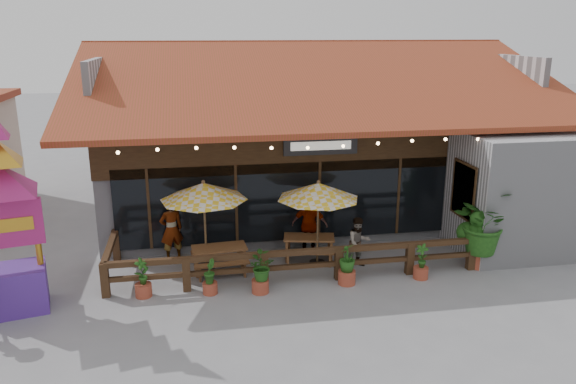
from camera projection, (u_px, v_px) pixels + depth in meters
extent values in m
plane|color=gray|center=(351.00, 270.00, 15.62)|extent=(100.00, 100.00, 0.00)
cube|color=#BABABF|center=(302.00, 149.00, 21.69)|extent=(14.00, 10.00, 4.00)
cube|color=#3D2813|center=(286.00, 146.00, 16.30)|extent=(11.00, 0.16, 1.60)
cube|color=black|center=(286.00, 202.00, 16.76)|extent=(10.00, 0.12, 2.40)
cube|color=#FFC472|center=(285.00, 200.00, 16.94)|extent=(9.80, 0.05, 2.20)
cube|color=#BABABF|center=(518.00, 193.00, 16.61)|extent=(3.50, 2.70, 3.60)
cube|color=red|center=(464.00, 190.00, 16.11)|extent=(0.06, 1.20, 1.50)
cube|color=#3D2813|center=(463.00, 190.00, 16.11)|extent=(0.04, 1.34, 1.64)
cube|color=maroon|center=(325.00, 81.00, 17.58)|extent=(15.50, 7.05, 2.37)
cube|color=maroon|center=(287.00, 67.00, 24.20)|extent=(15.50, 7.05, 2.37)
cube|color=maroon|center=(303.00, 42.00, 20.58)|extent=(15.50, 0.30, 0.12)
cube|color=#BABABF|center=(108.00, 81.00, 19.78)|extent=(0.20, 9.00, 1.80)
cube|color=#BABABF|center=(476.00, 76.00, 22.11)|extent=(0.20, 9.00, 1.80)
cube|color=black|center=(321.00, 145.00, 16.36)|extent=(2.20, 0.10, 0.55)
cube|color=silver|center=(321.00, 146.00, 16.30)|extent=(1.80, 0.02, 0.25)
cube|color=#3D2813|center=(149.00, 209.00, 16.05)|extent=(0.08, 0.08, 2.40)
cube|color=#3D2813|center=(236.00, 205.00, 16.47)|extent=(0.08, 0.08, 2.40)
cube|color=#3D2813|center=(319.00, 200.00, 16.88)|extent=(0.08, 0.08, 2.40)
cube|color=#3D2813|center=(398.00, 196.00, 17.30)|extent=(0.08, 0.08, 2.40)
sphere|color=#F3C386|center=(118.00, 153.00, 13.72)|extent=(0.09, 0.09, 0.09)
sphere|color=#F3C386|center=(157.00, 150.00, 13.86)|extent=(0.09, 0.09, 0.09)
sphere|color=#F3C386|center=(196.00, 148.00, 14.02)|extent=(0.09, 0.09, 0.09)
sphere|color=#F3C386|center=(234.00, 148.00, 14.18)|extent=(0.09, 0.09, 0.09)
sphere|color=#F3C386|center=(271.00, 148.00, 14.35)|extent=(0.09, 0.09, 0.09)
sphere|color=#F3C386|center=(308.00, 148.00, 14.52)|extent=(0.09, 0.09, 0.09)
sphere|color=#F3C386|center=(343.00, 146.00, 14.68)|extent=(0.09, 0.09, 0.09)
sphere|color=#F3C386|center=(378.00, 143.00, 14.82)|extent=(0.09, 0.09, 0.09)
sphere|color=#F3C386|center=(412.00, 141.00, 14.97)|extent=(0.09, 0.09, 0.09)
sphere|color=#F3C386|center=(445.00, 139.00, 15.13)|extent=(0.09, 0.09, 0.09)
sphere|color=#F3C386|center=(478.00, 139.00, 15.29)|extent=(0.09, 0.09, 0.09)
cube|color=#402A17|center=(105.00, 280.00, 13.94)|extent=(0.20, 0.20, 0.90)
cube|color=#402A17|center=(186.00, 274.00, 14.28)|extent=(0.20, 0.20, 0.90)
cube|color=#402A17|center=(264.00, 269.00, 14.61)|extent=(0.20, 0.20, 0.90)
cube|color=#402A17|center=(339.00, 263.00, 14.94)|extent=(0.20, 0.20, 0.90)
cube|color=#402A17|center=(410.00, 258.00, 15.27)|extent=(0.20, 0.20, 0.90)
cube|color=#402A17|center=(471.00, 254.00, 15.57)|extent=(0.20, 0.20, 0.90)
cube|color=#402A17|center=(298.00, 252.00, 14.65)|extent=(9.80, 0.16, 0.14)
cube|color=#402A17|center=(298.00, 266.00, 14.76)|extent=(9.80, 0.12, 0.12)
cube|color=#402A17|center=(110.00, 247.00, 15.02)|extent=(0.16, 2.50, 0.14)
cube|color=#402A17|center=(116.00, 245.00, 16.21)|extent=(0.20, 0.20, 0.90)
cylinder|color=brown|center=(205.00, 228.00, 15.45)|extent=(0.06, 0.06, 2.40)
cone|color=yellow|center=(204.00, 191.00, 15.16)|extent=(2.75, 2.75, 0.47)
sphere|color=brown|center=(203.00, 182.00, 15.09)|extent=(0.10, 0.10, 0.10)
cylinder|color=black|center=(207.00, 267.00, 15.77)|extent=(0.46, 0.46, 0.06)
cylinder|color=brown|center=(318.00, 225.00, 15.76)|extent=(0.06, 0.06, 2.32)
cone|color=yellow|center=(318.00, 191.00, 15.48)|extent=(2.47, 2.47, 0.45)
sphere|color=brown|center=(318.00, 182.00, 15.41)|extent=(0.10, 0.10, 0.10)
cylinder|color=black|center=(317.00, 262.00, 16.07)|extent=(0.44, 0.44, 0.06)
cube|color=brown|center=(219.00, 248.00, 15.39)|extent=(1.53, 0.81, 0.06)
cube|color=brown|center=(196.00, 262.00, 15.33)|extent=(0.12, 0.65, 0.69)
cube|color=brown|center=(243.00, 257.00, 15.64)|extent=(0.12, 0.65, 0.69)
cube|color=brown|center=(222.00, 264.00, 14.99)|extent=(1.50, 0.37, 0.05)
cube|color=brown|center=(217.00, 250.00, 15.94)|extent=(1.50, 0.37, 0.05)
cube|color=brown|center=(309.00, 237.00, 16.20)|extent=(1.56, 0.97, 0.05)
cube|color=brown|center=(287.00, 248.00, 16.31)|extent=(0.20, 0.64, 0.67)
cube|color=brown|center=(331.00, 249.00, 16.27)|extent=(0.20, 0.64, 0.67)
cube|color=brown|center=(309.00, 253.00, 15.79)|extent=(1.47, 0.55, 0.05)
cube|color=brown|center=(309.00, 240.00, 16.75)|extent=(1.47, 0.55, 0.05)
cube|color=#522894|center=(14.00, 289.00, 13.25)|extent=(1.65, 1.38, 1.08)
cube|color=#A51E67|center=(5.00, 224.00, 12.80)|extent=(1.64, 0.59, 1.08)
cube|color=gold|center=(3.00, 226.00, 12.68)|extent=(1.24, 0.31, 0.32)
cylinder|color=gold|center=(35.00, 230.00, 12.95)|extent=(0.14, 0.14, 1.81)
cylinder|color=#9A3F2A|center=(478.00, 259.00, 15.81)|extent=(0.60, 0.60, 0.44)
imported|color=#265E1A|center=(482.00, 222.00, 15.49)|extent=(2.13, 2.15, 1.81)
sphere|color=#265E1A|center=(488.00, 234.00, 15.52)|extent=(0.60, 0.60, 0.60)
sphere|color=#265E1A|center=(475.00, 225.00, 15.65)|extent=(0.52, 0.52, 0.52)
imported|color=#3D2813|center=(171.00, 230.00, 16.11)|extent=(0.78, 0.64, 1.85)
imported|color=#3D2813|center=(359.00, 243.00, 15.65)|extent=(0.80, 0.68, 1.46)
imported|color=#3D2813|center=(310.00, 225.00, 16.53)|extent=(1.15, 0.80, 1.82)
cylinder|color=#9A3F2A|center=(144.00, 290.00, 14.04)|extent=(0.42, 0.42, 0.33)
imported|color=#265E1A|center=(142.00, 271.00, 13.90)|extent=(0.44, 0.41, 0.69)
cylinder|color=#9A3F2A|center=(210.00, 288.00, 14.20)|extent=(0.38, 0.38, 0.30)
imported|color=#265E1A|center=(209.00, 271.00, 14.07)|extent=(0.34, 0.39, 0.62)
cylinder|color=#9A3F2A|center=(260.00, 286.00, 14.25)|extent=(0.44, 0.44, 0.35)
imported|color=#265E1A|center=(260.00, 267.00, 14.10)|extent=(0.84, 0.86, 0.72)
cylinder|color=#9A3F2A|center=(347.00, 277.00, 14.73)|extent=(0.46, 0.46, 0.37)
imported|color=#265E1A|center=(347.00, 258.00, 14.58)|extent=(0.60, 0.60, 0.76)
cylinder|color=#9A3F2A|center=(421.00, 273.00, 15.07)|extent=(0.40, 0.40, 0.32)
imported|color=#265E1A|center=(422.00, 256.00, 14.93)|extent=(0.40, 0.42, 0.66)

